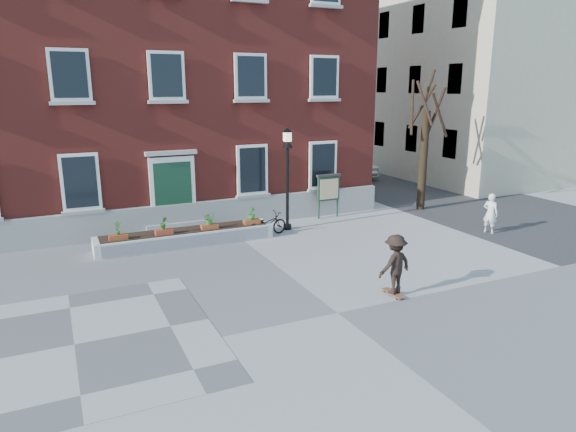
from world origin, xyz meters
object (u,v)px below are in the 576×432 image
parked_car (349,166)px  lamp_post (287,165)px  bystander (490,213)px  notice_board (329,189)px  skateboarder (395,264)px  bicycle (267,224)px

parked_car → lamp_post: size_ratio=1.05×
parked_car → lamp_post: 12.78m
bystander → notice_board: size_ratio=0.82×
parked_car → skateboarder: (-8.67, -16.49, 0.20)m
bystander → skateboarder: 7.73m
parked_car → bystander: (-1.74, -13.05, 0.09)m
bicycle → parked_car: bearing=-55.3°
lamp_post → notice_board: 2.83m
parked_car → skateboarder: skateboarder is taller
lamp_post → skateboarder: bearing=-91.3°
bystander → lamp_post: (-6.77, 3.69, 1.77)m
notice_board → skateboarder: size_ratio=1.11×
parked_car → bicycle: bearing=-141.7°
bicycle → notice_board: size_ratio=0.90×
bicycle → notice_board: 3.79m
lamp_post → notice_board: size_ratio=2.10×
parked_car → skateboarder: size_ratio=2.45×
bicycle → notice_board: (3.41, 1.43, 0.82)m
bystander → skateboarder: skateboarder is taller
bicycle → lamp_post: size_ratio=0.43×
parked_car → lamp_post: bearing=-139.8°
notice_board → skateboarder: 8.45m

